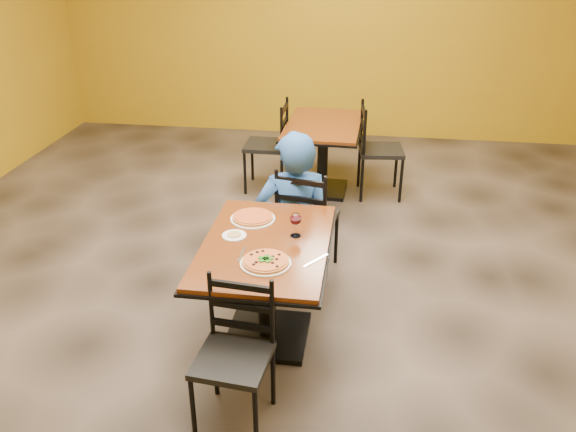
% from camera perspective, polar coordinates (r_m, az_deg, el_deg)
% --- Properties ---
extents(floor, '(7.00, 8.00, 0.01)m').
position_cam_1_polar(floor, '(4.60, -0.89, -7.77)').
color(floor, black).
rests_on(floor, ground).
extents(wall_back, '(7.00, 0.01, 3.00)m').
position_cam_1_polar(wall_back, '(7.86, 3.90, 18.40)').
color(wall_back, '#A68312').
rests_on(wall_back, ground).
extents(table_main, '(0.83, 1.23, 0.75)m').
position_cam_1_polar(table_main, '(3.89, -2.11, -5.07)').
color(table_main, '#692D10').
rests_on(table_main, floor).
extents(table_second, '(0.80, 1.16, 0.75)m').
position_cam_1_polar(table_second, '(6.18, 3.40, 7.15)').
color(table_second, '#692D10').
rests_on(table_second, floor).
extents(chair_main_near, '(0.43, 0.43, 0.87)m').
position_cam_1_polar(chair_main_near, '(3.34, -5.36, -13.72)').
color(chair_main_near, black).
rests_on(chair_main_near, floor).
extents(chair_main_far, '(0.50, 0.50, 0.94)m').
position_cam_1_polar(chair_main_far, '(4.71, 1.91, -0.30)').
color(chair_main_far, black).
rests_on(chair_main_far, floor).
extents(chair_second_left, '(0.43, 0.43, 0.96)m').
position_cam_1_polar(chair_second_left, '(6.28, -2.12, 6.79)').
color(chair_second_left, black).
rests_on(chair_second_left, floor).
extents(chair_second_right, '(0.48, 0.48, 0.97)m').
position_cam_1_polar(chair_second_right, '(6.18, 8.97, 6.23)').
color(chair_second_right, black).
rests_on(chair_second_right, floor).
extents(diner, '(0.68, 0.53, 1.21)m').
position_cam_1_polar(diner, '(4.62, 0.55, 1.03)').
color(diner, '#1C459C').
rests_on(diner, floor).
extents(plate_main, '(0.31, 0.31, 0.01)m').
position_cam_1_polar(plate_main, '(3.56, -2.17, -4.57)').
color(plate_main, white).
rests_on(plate_main, table_main).
extents(pizza_main, '(0.28, 0.28, 0.02)m').
position_cam_1_polar(pizza_main, '(3.55, -2.18, -4.35)').
color(pizza_main, maroon).
rests_on(pizza_main, plate_main).
extents(plate_far, '(0.31, 0.31, 0.01)m').
position_cam_1_polar(plate_far, '(4.08, -3.41, -0.27)').
color(plate_far, white).
rests_on(plate_far, table_main).
extents(pizza_far, '(0.28, 0.28, 0.02)m').
position_cam_1_polar(pizza_far, '(4.08, -3.42, -0.07)').
color(pizza_far, '#C87326').
rests_on(pizza_far, plate_far).
extents(side_plate, '(0.16, 0.16, 0.01)m').
position_cam_1_polar(side_plate, '(3.87, -5.21, -1.89)').
color(side_plate, white).
rests_on(side_plate, table_main).
extents(dip, '(0.09, 0.09, 0.01)m').
position_cam_1_polar(dip, '(3.87, -5.22, -1.78)').
color(dip, '#A88A51').
rests_on(dip, side_plate).
extents(wine_glass, '(0.08, 0.08, 0.18)m').
position_cam_1_polar(wine_glass, '(3.82, 0.75, -0.74)').
color(wine_glass, white).
rests_on(wine_glass, table_main).
extents(fork, '(0.02, 0.19, 0.00)m').
position_cam_1_polar(fork, '(3.66, -4.50, -3.71)').
color(fork, silver).
rests_on(fork, table_main).
extents(knife, '(0.14, 0.18, 0.00)m').
position_cam_1_polar(knife, '(3.59, 2.70, -4.29)').
color(knife, silver).
rests_on(knife, table_main).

